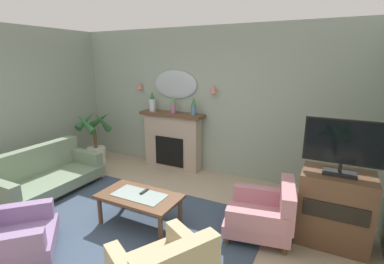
{
  "coord_description": "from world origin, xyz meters",
  "views": [
    {
      "loc": [
        2.22,
        -2.38,
        2.19
      ],
      "look_at": [
        0.3,
        1.38,
        1.11
      ],
      "focal_mm": 26.44,
      "sensor_mm": 36.0,
      "label": 1
    }
  ],
  "objects_px": {
    "mantel_vase_right": "(194,106)",
    "tv_remote": "(144,192)",
    "fireplace": "(173,141)",
    "mantel_vase_centre": "(152,102)",
    "wall_mirror": "(175,84)",
    "wall_sconce_left": "(139,85)",
    "tv_cabinet": "(334,208)",
    "mantel_vase_left": "(173,105)",
    "floral_couch": "(45,174)",
    "tv_flatscreen": "(343,146)",
    "armchair_in_corner": "(266,212)",
    "coffee_table": "(139,199)",
    "armchair_beside_couch": "(5,234)",
    "wall_sconce_right": "(213,89)",
    "potted_plant_tall_palm": "(95,139)"
  },
  "relations": [
    {
      "from": "wall_mirror",
      "to": "wall_sconce_left",
      "type": "relative_size",
      "value": 6.86
    },
    {
      "from": "mantel_vase_centre",
      "to": "wall_mirror",
      "type": "distance_m",
      "value": 0.61
    },
    {
      "from": "fireplace",
      "to": "tv_cabinet",
      "type": "xyz_separation_m",
      "value": [
        3.03,
        -1.25,
        -0.12
      ]
    },
    {
      "from": "mantel_vase_left",
      "to": "mantel_vase_right",
      "type": "xyz_separation_m",
      "value": [
        0.45,
        0.0,
        -0.0
      ]
    },
    {
      "from": "mantel_vase_right",
      "to": "wall_sconce_left",
      "type": "distance_m",
      "value": 1.4
    },
    {
      "from": "mantel_vase_right",
      "to": "armchair_in_corner",
      "type": "relative_size",
      "value": 0.36
    },
    {
      "from": "wall_sconce_left",
      "to": "tv_cabinet",
      "type": "distance_m",
      "value": 4.28
    },
    {
      "from": "fireplace",
      "to": "armchair_beside_couch",
      "type": "bearing_deg",
      "value": -93.68
    },
    {
      "from": "mantel_vase_right",
      "to": "armchair_in_corner",
      "type": "height_order",
      "value": "mantel_vase_right"
    },
    {
      "from": "fireplace",
      "to": "mantel_vase_centre",
      "type": "distance_m",
      "value": 0.89
    },
    {
      "from": "mantel_vase_centre",
      "to": "wall_sconce_left",
      "type": "distance_m",
      "value": 0.53
    },
    {
      "from": "mantel_vase_left",
      "to": "armchair_in_corner",
      "type": "xyz_separation_m",
      "value": [
        2.22,
        -1.45,
        -1.03
      ]
    },
    {
      "from": "fireplace",
      "to": "wall_sconce_right",
      "type": "height_order",
      "value": "wall_sconce_right"
    },
    {
      "from": "mantel_vase_right",
      "to": "tv_remote",
      "type": "bearing_deg",
      "value": -83.43
    },
    {
      "from": "coffee_table",
      "to": "floral_couch",
      "type": "bearing_deg",
      "value": 177.93
    },
    {
      "from": "potted_plant_tall_palm",
      "to": "wall_sconce_right",
      "type": "bearing_deg",
      "value": 14.01
    },
    {
      "from": "wall_sconce_left",
      "to": "coffee_table",
      "type": "height_order",
      "value": "wall_sconce_left"
    },
    {
      "from": "mantel_vase_left",
      "to": "floral_couch",
      "type": "height_order",
      "value": "mantel_vase_left"
    },
    {
      "from": "tv_cabinet",
      "to": "fireplace",
      "type": "bearing_deg",
      "value": 157.62
    },
    {
      "from": "fireplace",
      "to": "armchair_in_corner",
      "type": "height_order",
      "value": "fireplace"
    },
    {
      "from": "wall_sconce_left",
      "to": "coffee_table",
      "type": "xyz_separation_m",
      "value": [
        1.56,
        -2.13,
        -1.28
      ]
    },
    {
      "from": "wall_sconce_right",
      "to": "armchair_beside_couch",
      "type": "distance_m",
      "value": 3.78
    },
    {
      "from": "floral_couch",
      "to": "potted_plant_tall_palm",
      "type": "xyz_separation_m",
      "value": [
        -0.29,
        1.44,
        0.21
      ]
    },
    {
      "from": "floral_couch",
      "to": "wall_mirror",
      "type": "bearing_deg",
      "value": 57.75
    },
    {
      "from": "wall_mirror",
      "to": "wall_sconce_left",
      "type": "xyz_separation_m",
      "value": [
        -0.85,
        -0.05,
        -0.05
      ]
    },
    {
      "from": "mantel_vase_left",
      "to": "wall_sconce_left",
      "type": "relative_size",
      "value": 2.51
    },
    {
      "from": "mantel_vase_right",
      "to": "wall_mirror",
      "type": "relative_size",
      "value": 0.36
    },
    {
      "from": "mantel_vase_left",
      "to": "armchair_in_corner",
      "type": "relative_size",
      "value": 0.37
    },
    {
      "from": "mantel_vase_right",
      "to": "coffee_table",
      "type": "relative_size",
      "value": 0.32
    },
    {
      "from": "fireplace",
      "to": "mantel_vase_centre",
      "type": "relative_size",
      "value": 3.33
    },
    {
      "from": "mantel_vase_right",
      "to": "tv_remote",
      "type": "relative_size",
      "value": 2.17
    },
    {
      "from": "tv_remote",
      "to": "armchair_in_corner",
      "type": "relative_size",
      "value": 0.17
    },
    {
      "from": "fireplace",
      "to": "tv_flatscreen",
      "type": "xyz_separation_m",
      "value": [
        3.03,
        -1.27,
        0.68
      ]
    },
    {
      "from": "armchair_beside_couch",
      "to": "tv_flatscreen",
      "type": "distance_m",
      "value": 3.92
    },
    {
      "from": "fireplace",
      "to": "mantel_vase_left",
      "type": "bearing_deg",
      "value": -29.53
    },
    {
      "from": "mantel_vase_right",
      "to": "potted_plant_tall_palm",
      "type": "relative_size",
      "value": 0.29
    },
    {
      "from": "mantel_vase_centre",
      "to": "tv_flatscreen",
      "type": "relative_size",
      "value": 0.49
    },
    {
      "from": "potted_plant_tall_palm",
      "to": "floral_couch",
      "type": "bearing_deg",
      "value": -78.49
    },
    {
      "from": "coffee_table",
      "to": "armchair_beside_couch",
      "type": "relative_size",
      "value": 0.96
    },
    {
      "from": "mantel_vase_left",
      "to": "tv_remote",
      "type": "bearing_deg",
      "value": -70.76
    },
    {
      "from": "floral_couch",
      "to": "armchair_in_corner",
      "type": "relative_size",
      "value": 1.81
    },
    {
      "from": "mantel_vase_left",
      "to": "tv_cabinet",
      "type": "relative_size",
      "value": 0.39
    },
    {
      "from": "wall_sconce_right",
      "to": "tv_remote",
      "type": "relative_size",
      "value": 0.88
    },
    {
      "from": "floral_couch",
      "to": "tv_flatscreen",
      "type": "xyz_separation_m",
      "value": [
        4.36,
        0.7,
        0.93
      ]
    },
    {
      "from": "wall_mirror",
      "to": "tv_cabinet",
      "type": "height_order",
      "value": "wall_mirror"
    },
    {
      "from": "wall_sconce_right",
      "to": "floral_couch",
      "type": "height_order",
      "value": "wall_sconce_right"
    },
    {
      "from": "mantel_vase_centre",
      "to": "armchair_beside_couch",
      "type": "height_order",
      "value": "mantel_vase_centre"
    },
    {
      "from": "tv_cabinet",
      "to": "mantel_vase_centre",
      "type": "bearing_deg",
      "value": 160.69
    },
    {
      "from": "wall_sconce_right",
      "to": "tv_flatscreen",
      "type": "relative_size",
      "value": 0.17
    },
    {
      "from": "tv_remote",
      "to": "tv_flatscreen",
      "type": "relative_size",
      "value": 0.19
    }
  ]
}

